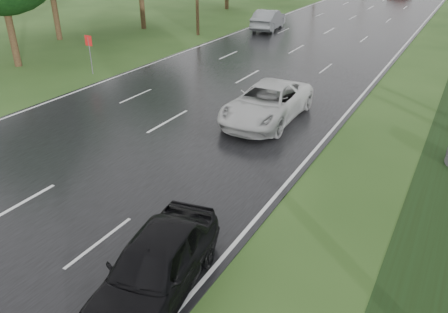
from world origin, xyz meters
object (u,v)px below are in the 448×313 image
silver_sedan (268,20)px  dark_sedan (155,266)px  road_sign (89,47)px  white_pickup (267,103)px

silver_sedan → dark_sedan: bearing=101.4°
road_sign → dark_sedan: (14.50, -12.71, -0.84)m
road_sign → dark_sedan: 19.30m
road_sign → silver_sedan: 18.24m
white_pickup → dark_sedan: white_pickup is taller
dark_sedan → silver_sedan: (-10.93, 30.58, 0.10)m
road_sign → dark_sedan: size_ratio=0.51×
white_pickup → silver_sedan: silver_sedan is taller
white_pickup → road_sign: bearing=171.4°
road_sign → silver_sedan: (3.57, 17.87, -0.74)m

